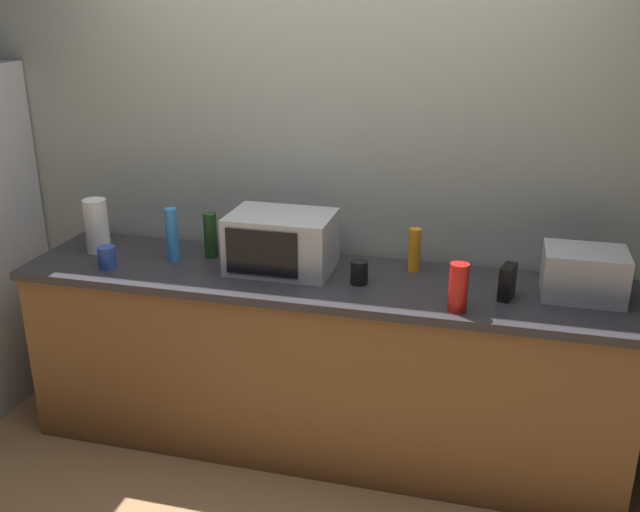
{
  "coord_description": "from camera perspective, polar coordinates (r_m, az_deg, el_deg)",
  "views": [
    {
      "loc": [
        0.76,
        -2.53,
        2.12
      ],
      "look_at": [
        0.0,
        0.4,
        1.0
      ],
      "focal_mm": 39.81,
      "sensor_mm": 36.0,
      "label": 1
    }
  ],
  "objects": [
    {
      "name": "ground_plane",
      "position": [
        3.39,
        -1.8,
        -18.44
      ],
      "size": [
        8.0,
        8.0,
        0.0
      ],
      "primitive_type": "plane",
      "color": "#A87F51"
    },
    {
      "name": "back_wall",
      "position": [
        3.51,
        1.7,
        7.62
      ],
      "size": [
        6.4,
        0.1,
        2.7
      ],
      "primitive_type": "cube",
      "color": "#9EA399",
      "rests_on": "ground_plane"
    },
    {
      "name": "counter_run",
      "position": [
        3.46,
        -0.0,
        -8.55
      ],
      "size": [
        2.84,
        0.64,
        0.9
      ],
      "color": "brown",
      "rests_on": "ground_plane"
    },
    {
      "name": "microwave",
      "position": [
        3.31,
        -3.12,
        1.14
      ],
      "size": [
        0.48,
        0.35,
        0.27
      ],
      "color": "#B7BABF",
      "rests_on": "counter_run"
    },
    {
      "name": "toaster_oven",
      "position": [
        3.22,
        20.46,
        -1.34
      ],
      "size": [
        0.34,
        0.26,
        0.21
      ],
      "primitive_type": "cube",
      "color": "#B7BABF",
      "rests_on": "counter_run"
    },
    {
      "name": "paper_towel_roll",
      "position": [
        3.72,
        -17.51,
        2.34
      ],
      "size": [
        0.12,
        0.12,
        0.27
      ],
      "primitive_type": "cylinder",
      "color": "white",
      "rests_on": "counter_run"
    },
    {
      "name": "cordless_phone",
      "position": [
        3.11,
        14.82,
        -2.03
      ],
      "size": [
        0.08,
        0.12,
        0.15
      ],
      "primitive_type": "cube",
      "rotation": [
        0.0,
        0.0,
        -0.25
      ],
      "color": "black",
      "rests_on": "counter_run"
    },
    {
      "name": "bottle_wine",
      "position": [
        3.51,
        -8.79,
        1.67
      ],
      "size": [
        0.07,
        0.07,
        0.22
      ],
      "primitive_type": "cylinder",
      "color": "#1E3F19",
      "rests_on": "counter_run"
    },
    {
      "name": "bottle_hot_sauce",
      "position": [
        2.94,
        11.07,
        -2.49
      ],
      "size": [
        0.08,
        0.08,
        0.21
      ],
      "primitive_type": "cylinder",
      "color": "red",
      "rests_on": "counter_run"
    },
    {
      "name": "bottle_dish_soap",
      "position": [
        3.33,
        7.61,
        0.49
      ],
      "size": [
        0.06,
        0.06,
        0.21
      ],
      "primitive_type": "cylinder",
      "color": "orange",
      "rests_on": "counter_run"
    },
    {
      "name": "bottle_spray_cleaner",
      "position": [
        3.49,
        -11.8,
        1.68
      ],
      "size": [
        0.06,
        0.06,
        0.26
      ],
      "primitive_type": "cylinder",
      "color": "#338CE5",
      "rests_on": "counter_run"
    },
    {
      "name": "mug_blue",
      "position": [
        3.5,
        -16.76,
        -0.09
      ],
      "size": [
        0.08,
        0.08,
        0.1
      ],
      "primitive_type": "cylinder",
      "color": "#2D4CB2",
      "rests_on": "counter_run"
    },
    {
      "name": "mug_black",
      "position": [
        3.17,
        3.17,
        -1.31
      ],
      "size": [
        0.08,
        0.08,
        0.11
      ],
      "primitive_type": "cylinder",
      "color": "black",
      "rests_on": "counter_run"
    }
  ]
}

